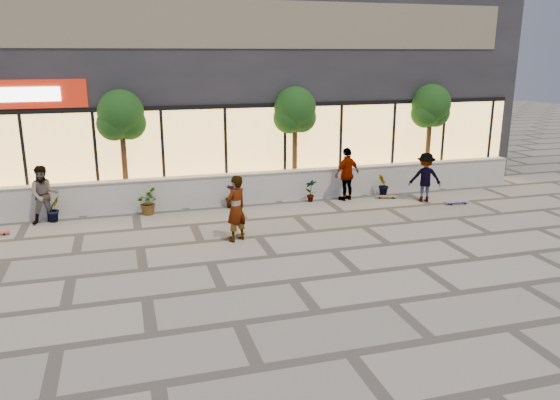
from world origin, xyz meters
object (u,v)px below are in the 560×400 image
object	(u,v)px
skater_left	(44,195)
skater_right_far	(425,177)
tree_midwest	(121,118)
tree_east	(431,109)
skater_right_near	(347,174)
skateboard_right_near	(387,196)
skater_center	(236,209)
skateboard_center	(236,234)
skateboard_right_far	(457,202)
tree_mideast	(295,113)

from	to	relation	value
skater_left	skater_right_far	bearing A→B (deg)	-14.77
tree_midwest	skater_left	size ratio (longest dim) A/B	2.18
skater_left	tree_east	bearing A→B (deg)	-4.75
skater_right_near	skateboard_right_near	world-z (taller)	skater_right_near
skater_center	skater_right_far	size ratio (longest dim) A/B	1.07
skater_left	skateboard_center	distance (m)	6.05
tree_midwest	skater_center	xyz separation A→B (m)	(2.84, -4.60, -2.06)
tree_east	skater_left	xyz separation A→B (m)	(-13.90, -1.40, -2.08)
tree_midwest	skateboard_right_far	distance (m)	11.71
skateboard_right_far	skater_left	bearing A→B (deg)	175.85
tree_midwest	skater_center	size ratio (longest dim) A/B	2.11
tree_mideast	skateboard_right_near	xyz separation A→B (m)	(2.97, -1.62, -2.91)
skater_center	skater_right_far	world-z (taller)	skater_center
tree_mideast	skateboard_right_far	xyz separation A→B (m)	(4.94, -3.02, -2.90)
skater_center	skateboard_right_far	distance (m)	8.29
skater_right_near	skateboard_center	size ratio (longest dim) A/B	2.60
tree_east	tree_mideast	bearing A→B (deg)	180.00
tree_mideast	skateboard_center	world-z (taller)	tree_mideast
skater_center	skateboard_right_near	xyz separation A→B (m)	(6.13, 2.98, -0.85)
tree_midwest	skater_right_far	xyz separation A→B (m)	(10.04, -2.33, -2.12)
skater_center	skater_right_near	xyz separation A→B (m)	(4.65, 3.20, 0.01)
tree_mideast	tree_east	size ratio (longest dim) A/B	1.00
skater_center	skater_right_near	bearing A→B (deg)	-177.65
skater_right_near	skateboard_right_near	bearing A→B (deg)	149.95
skater_center	tree_east	bearing A→B (deg)	175.81
tree_midwest	skateboard_right_far	bearing A→B (deg)	-15.43
tree_east	skater_right_far	bearing A→B (deg)	-122.07
skater_right_far	skateboard_right_near	distance (m)	1.51
tree_midwest	skateboard_right_far	xyz separation A→B (m)	(10.94, -3.02, -2.90)
skater_left	skateboard_right_far	size ratio (longest dim) A/B	2.06
skateboard_center	tree_mideast	bearing A→B (deg)	28.20
skater_center	tree_midwest	bearing A→B (deg)	-90.49
skateboard_right_near	skateboard_right_far	world-z (taller)	skateboard_right_far
skateboard_right_near	skater_right_near	bearing A→B (deg)	-169.88
skater_left	tree_midwest	bearing A→B (deg)	19.75
tree_east	skateboard_center	world-z (taller)	tree_east
tree_midwest	skateboard_right_near	bearing A→B (deg)	-10.21
tree_mideast	skater_right_far	size ratio (longest dim) A/B	2.27
tree_midwest	skateboard_center	size ratio (longest dim) A/B	5.42
tree_east	skateboard_center	bearing A→B (deg)	-153.89
tree_mideast	skater_right_near	world-z (taller)	tree_mideast
skater_center	skateboard_right_far	xyz separation A→B (m)	(8.10, 1.58, -0.84)
skateboard_right_near	skateboard_right_far	bearing A→B (deg)	-17.04
skater_right_far	skater_left	bearing A→B (deg)	15.21
tree_east	skater_right_near	bearing A→B (deg)	-160.75
tree_mideast	skateboard_right_far	bearing A→B (deg)	-31.44
skater_right_far	skateboard_right_near	bearing A→B (deg)	-14.17
tree_east	skater_right_near	distance (m)	4.71
skateboard_center	skater_left	bearing A→B (deg)	126.51
tree_midwest	skateboard_center	world-z (taller)	tree_midwest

